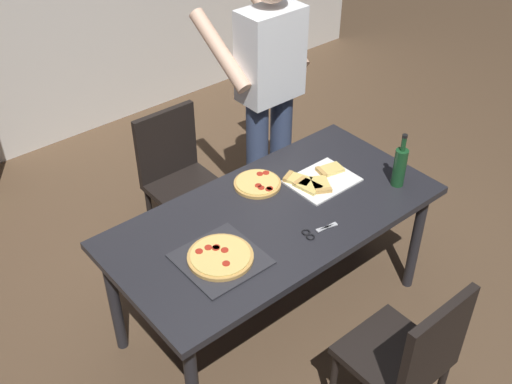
% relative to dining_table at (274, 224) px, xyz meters
% --- Properties ---
extents(ground_plane, '(12.00, 12.00, 0.00)m').
position_rel_dining_table_xyz_m(ground_plane, '(0.00, 0.00, -0.68)').
color(ground_plane, brown).
extents(dining_table, '(1.75, 0.87, 0.75)m').
position_rel_dining_table_xyz_m(dining_table, '(0.00, 0.00, 0.00)').
color(dining_table, '#232328').
rests_on(dining_table, ground_plane).
extents(chair_near_camera, '(0.42, 0.42, 0.90)m').
position_rel_dining_table_xyz_m(chair_near_camera, '(-0.00, -0.92, -0.16)').
color(chair_near_camera, black).
rests_on(chair_near_camera, ground_plane).
extents(chair_far_side, '(0.42, 0.42, 0.90)m').
position_rel_dining_table_xyz_m(chair_far_side, '(0.00, 0.92, -0.16)').
color(chair_far_side, black).
rests_on(chair_far_side, ground_plane).
extents(person_serving_pizza, '(0.55, 0.54, 1.75)m').
position_rel_dining_table_xyz_m(person_serving_pizza, '(0.56, 0.70, 0.32)').
color(person_serving_pizza, '#38476B').
rests_on(person_serving_pizza, ground_plane).
extents(pepperoni_pizza_on_tray, '(0.37, 0.37, 0.04)m').
position_rel_dining_table_xyz_m(pepperoni_pizza_on_tray, '(-0.42, -0.10, 0.09)').
color(pepperoni_pizza_on_tray, '#2D2D33').
rests_on(pepperoni_pizza_on_tray, dining_table).
extents(pizza_slices_on_towel, '(0.36, 0.30, 0.03)m').
position_rel_dining_table_xyz_m(pizza_slices_on_towel, '(0.36, 0.05, 0.09)').
color(pizza_slices_on_towel, white).
rests_on(pizza_slices_on_towel, dining_table).
extents(wine_bottle, '(0.07, 0.07, 0.32)m').
position_rel_dining_table_xyz_m(wine_bottle, '(0.68, -0.24, 0.19)').
color(wine_bottle, '#194723').
rests_on(wine_bottle, dining_table).
extents(kitchen_scissors, '(0.20, 0.09, 0.01)m').
position_rel_dining_table_xyz_m(kitchen_scissors, '(0.05, -0.24, 0.08)').
color(kitchen_scissors, silver).
rests_on(kitchen_scissors, dining_table).
extents(second_pizza_plain, '(0.26, 0.26, 0.03)m').
position_rel_dining_table_xyz_m(second_pizza_plain, '(0.09, 0.24, 0.09)').
color(second_pizza_plain, tan).
rests_on(second_pizza_plain, dining_table).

